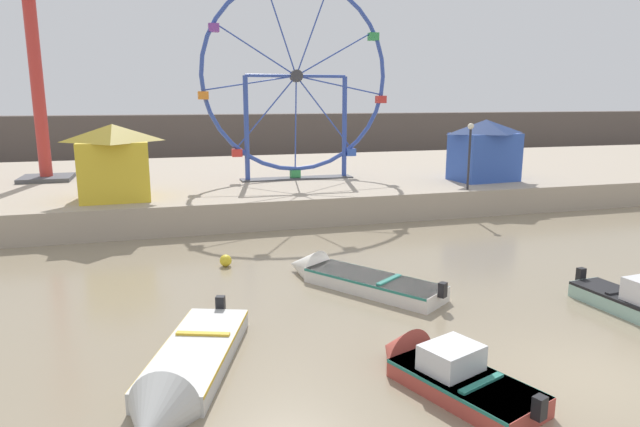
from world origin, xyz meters
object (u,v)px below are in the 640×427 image
object	(u,v)px
drop_tower_red_tower	(34,53)
carnival_booth_blue_tent	(485,149)
promenade_lamp_near	(470,146)
motorboat_pale_grey	(181,378)
motorboat_white_red_stripe	(345,276)
motorboat_faded_red	(437,369)
ferris_wheel_blue_frame	(296,80)
carnival_booth_yellow_awning	(114,160)
mooring_buoy_orange	(226,261)

from	to	relation	value
drop_tower_red_tower	carnival_booth_blue_tent	xyz separation A→B (m)	(24.51, -7.13, -5.33)
promenade_lamp_near	motorboat_pale_grey	bearing A→B (deg)	-137.01
motorboat_white_red_stripe	motorboat_pale_grey	bearing A→B (deg)	100.31
motorboat_white_red_stripe	motorboat_faded_red	bearing A→B (deg)	144.26
ferris_wheel_blue_frame	carnival_booth_yellow_awning	world-z (taller)	ferris_wheel_blue_frame
motorboat_faded_red	mooring_buoy_orange	world-z (taller)	motorboat_faded_red
drop_tower_red_tower	carnival_booth_yellow_awning	bearing A→B (deg)	-59.83
ferris_wheel_blue_frame	promenade_lamp_near	xyz separation A→B (m)	(7.66, -6.31, -3.45)
motorboat_faded_red	motorboat_white_red_stripe	bearing A→B (deg)	-21.69
ferris_wheel_blue_frame	mooring_buoy_orange	xyz separation A→B (m)	(-5.65, -11.93, -6.90)
promenade_lamp_near	drop_tower_red_tower	bearing A→B (deg)	155.75
motorboat_pale_grey	motorboat_faded_red	distance (m)	5.52
carnival_booth_blue_tent	mooring_buoy_orange	world-z (taller)	carnival_booth_blue_tent
motorboat_pale_grey	motorboat_faded_red	world-z (taller)	motorboat_faded_red
drop_tower_red_tower	carnival_booth_blue_tent	bearing A→B (deg)	-16.23
drop_tower_red_tower	mooring_buoy_orange	world-z (taller)	drop_tower_red_tower
motorboat_pale_grey	motorboat_white_red_stripe	size ratio (longest dim) A/B	1.04
motorboat_white_red_stripe	carnival_booth_blue_tent	distance (m)	17.07
motorboat_white_red_stripe	carnival_booth_yellow_awning	bearing A→B (deg)	0.72
motorboat_pale_grey	carnival_booth_blue_tent	xyz separation A→B (m)	(17.87, 16.93, 2.96)
carnival_booth_yellow_awning	promenade_lamp_near	world-z (taller)	carnival_booth_yellow_awning
mooring_buoy_orange	motorboat_white_red_stripe	bearing A→B (deg)	-40.61
ferris_wheel_blue_frame	carnival_booth_yellow_awning	bearing A→B (deg)	-158.00
ferris_wheel_blue_frame	promenade_lamp_near	bearing A→B (deg)	-39.47
motorboat_pale_grey	ferris_wheel_blue_frame	xyz separation A→B (m)	(7.58, 20.52, 6.88)
motorboat_pale_grey	mooring_buoy_orange	size ratio (longest dim) A/B	13.37
carnival_booth_blue_tent	carnival_booth_yellow_awning	world-z (taller)	carnival_booth_yellow_awning
motorboat_pale_grey	drop_tower_red_tower	distance (m)	26.30
carnival_booth_yellow_awning	promenade_lamp_near	distance (m)	17.67
motorboat_pale_grey	mooring_buoy_orange	distance (m)	8.80
drop_tower_red_tower	mooring_buoy_orange	bearing A→B (deg)	-61.02
motorboat_white_red_stripe	ferris_wheel_blue_frame	size ratio (longest dim) A/B	0.50
ferris_wheel_blue_frame	carnival_booth_blue_tent	distance (m)	11.58
motorboat_faded_red	carnival_booth_blue_tent	world-z (taller)	carnival_booth_blue_tent
motorboat_white_red_stripe	carnival_booth_blue_tent	size ratio (longest dim) A/B	1.39
motorboat_faded_red	mooring_buoy_orange	size ratio (longest dim) A/B	9.65
motorboat_pale_grey	carnival_booth_blue_tent	distance (m)	24.79
drop_tower_red_tower	mooring_buoy_orange	distance (m)	19.55
motorboat_faded_red	ferris_wheel_blue_frame	bearing A→B (deg)	-26.22
motorboat_faded_red	drop_tower_red_tower	xyz separation A→B (m)	(-12.03, 25.26, 8.25)
ferris_wheel_blue_frame	mooring_buoy_orange	size ratio (longest dim) A/B	25.97
ferris_wheel_blue_frame	motorboat_faded_red	bearing A→B (deg)	-95.75
motorboat_pale_grey	drop_tower_red_tower	world-z (taller)	drop_tower_red_tower
motorboat_faded_red	motorboat_white_red_stripe	xyz separation A→B (m)	(0.14, 6.70, -0.03)
motorboat_faded_red	ferris_wheel_blue_frame	distance (m)	22.87
carnival_booth_yellow_awning	mooring_buoy_orange	size ratio (longest dim) A/B	8.30
motorboat_white_red_stripe	mooring_buoy_orange	distance (m)	4.75
mooring_buoy_orange	motorboat_faded_red	bearing A→B (deg)	-70.54
carnival_booth_blue_tent	ferris_wheel_blue_frame	bearing A→B (deg)	155.08
carnival_booth_blue_tent	carnival_booth_yellow_awning	distance (m)	20.14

